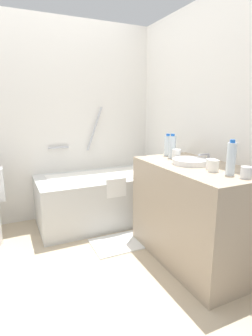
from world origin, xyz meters
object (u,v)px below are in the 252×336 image
object	(u,v)px
sink_faucet	(207,158)
drinking_glass_3	(176,155)
bathtub	(101,197)
drinking_glass_2	(214,166)
drinking_glass_1	(211,164)
drinking_glass_0	(246,173)
water_bottle_1	(231,159)
sink_basin	(191,161)
bath_mat	(122,242)
water_bottle_0	(172,147)
water_bottle_2	(168,145)

from	to	relation	value
sink_faucet	drinking_glass_3	xyz separation A→B (m)	(-0.18, 0.21, 0.01)
bathtub	drinking_glass_2	xyz separation A→B (m)	(0.44, -1.34, 0.60)
drinking_glass_1	bathtub	bearing A→B (deg)	111.13
bathtub	drinking_glass_0	bearing A→B (deg)	-72.39
drinking_glass_0	drinking_glass_3	size ratio (longest dim) A/B	0.84
water_bottle_1	drinking_glass_2	distance (m)	0.15
water_bottle_1	drinking_glass_0	bearing A→B (deg)	-78.37
sink_basin	bath_mat	xyz separation A→B (m)	(-0.45, 0.44, -0.88)
drinking_glass_1	drinking_glass_0	bearing A→B (deg)	-87.09
water_bottle_0	drinking_glass_2	size ratio (longest dim) A/B	2.61
sink_faucet	water_bottle_0	bearing A→B (deg)	119.27
drinking_glass_2	bath_mat	size ratio (longest dim) A/B	0.15
water_bottle_0	drinking_glass_3	bearing A→B (deg)	-98.22
water_bottle_0	bath_mat	xyz separation A→B (m)	(-0.46, 0.14, -0.96)
bathtub	water_bottle_1	world-z (taller)	bathtub
water_bottle_2	bath_mat	size ratio (longest dim) A/B	0.37
water_bottle_1	water_bottle_2	bearing A→B (deg)	88.41
water_bottle_1	drinking_glass_2	bearing A→B (deg)	107.38
water_bottle_1	water_bottle_0	bearing A→B (deg)	90.66
sink_basin	water_bottle_1	world-z (taller)	water_bottle_1
sink_basin	bathtub	bearing A→B (deg)	113.55
sink_basin	drinking_glass_0	xyz separation A→B (m)	(0.05, -0.54, 0.02)
drinking_glass_2	drinking_glass_3	distance (m)	0.50
water_bottle_1	drinking_glass_3	world-z (taller)	water_bottle_1
water_bottle_0	drinking_glass_0	distance (m)	0.84
bathtub	drinking_glass_2	size ratio (longest dim) A/B	16.17
water_bottle_2	bathtub	bearing A→B (deg)	128.84
water_bottle_1	drinking_glass_1	world-z (taller)	water_bottle_1
water_bottle_0	water_bottle_2	distance (m)	0.13
drinking_glass_3	water_bottle_2	bearing A→B (deg)	78.19
drinking_glass_0	drinking_glass_3	bearing A→B (deg)	93.46
drinking_glass_3	bath_mat	xyz separation A→B (m)	(-0.45, 0.23, -0.90)
bathtub	drinking_glass_1	distance (m)	1.47
drinking_glass_2	bath_mat	distance (m)	1.24
water_bottle_2	drinking_glass_1	world-z (taller)	water_bottle_2
sink_basin	water_bottle_0	size ratio (longest dim) A/B	1.33
water_bottle_1	drinking_glass_3	distance (m)	0.63
sink_basin	water_bottle_2	size ratio (longest dim) A/B	1.40
bathtub	bath_mat	bearing A→B (deg)	-89.53
drinking_glass_0	drinking_glass_1	distance (m)	0.33
water_bottle_0	bath_mat	distance (m)	1.08
sink_basin	drinking_glass_2	distance (m)	0.29
bath_mat	bathtub	bearing A→B (deg)	90.47
sink_basin	drinking_glass_3	bearing A→B (deg)	89.65
water_bottle_0	drinking_glass_1	world-z (taller)	water_bottle_0
water_bottle_2	sink_faucet	bearing A→B (deg)	-72.22
bathtub	drinking_glass_3	distance (m)	1.13
sink_basin	drinking_glass_2	world-z (taller)	drinking_glass_2
water_bottle_0	bath_mat	bearing A→B (deg)	163.20
sink_basin	drinking_glass_3	distance (m)	0.21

